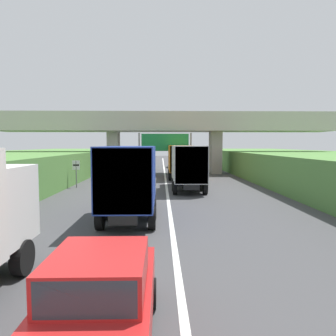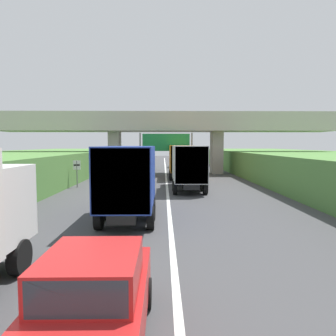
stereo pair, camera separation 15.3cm
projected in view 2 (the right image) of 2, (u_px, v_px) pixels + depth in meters
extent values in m
cube|color=white|center=(166.00, 181.00, 30.16)|extent=(0.20, 102.98, 0.01)
cube|color=#ADA89E|center=(166.00, 127.00, 37.58)|extent=(40.00, 4.80, 1.10)
cube|color=#ADA89E|center=(166.00, 116.00, 35.29)|extent=(40.00, 0.36, 1.10)
cube|color=#ADA89E|center=(166.00, 119.00, 39.72)|extent=(40.00, 0.36, 1.10)
cube|color=#9F9A91|center=(115.00, 153.00, 37.72)|extent=(1.30, 2.20, 5.12)
cube|color=#9F9A91|center=(217.00, 153.00, 37.91)|extent=(1.30, 2.20, 5.12)
cylinder|color=slate|center=(140.00, 155.00, 34.27)|extent=(0.18, 0.18, 4.82)
cylinder|color=slate|center=(192.00, 155.00, 34.35)|extent=(0.18, 0.18, 4.82)
cube|color=#167238|center=(166.00, 142.00, 34.21)|extent=(5.20, 0.12, 1.90)
cube|color=white|center=(166.00, 142.00, 34.19)|extent=(4.89, 0.01, 1.67)
cylinder|color=slate|center=(77.00, 174.00, 25.50)|extent=(0.08, 0.08, 2.20)
cube|color=white|center=(77.00, 165.00, 25.43)|extent=(0.60, 0.03, 0.76)
cube|color=black|center=(77.00, 165.00, 25.41)|extent=(0.50, 0.01, 0.12)
cube|color=black|center=(180.00, 172.00, 33.01)|extent=(1.10, 7.30, 0.36)
cube|color=orange|center=(179.00, 159.00, 35.51)|extent=(2.10, 2.10, 2.10)
cube|color=#2D3842|center=(179.00, 156.00, 36.50)|extent=(1.89, 0.06, 0.90)
cube|color=orange|center=(181.00, 158.00, 31.85)|extent=(2.30, 5.20, 2.60)
cube|color=#AC5B13|center=(183.00, 159.00, 29.28)|extent=(2.21, 0.04, 2.50)
cylinder|color=black|center=(171.00, 171.00, 35.60)|extent=(0.30, 0.96, 0.96)
cylinder|color=black|center=(188.00, 171.00, 35.63)|extent=(0.30, 0.96, 0.96)
cylinder|color=black|center=(171.00, 176.00, 30.53)|extent=(0.30, 0.96, 0.96)
cylinder|color=black|center=(193.00, 176.00, 30.56)|extent=(0.30, 0.96, 0.96)
cylinder|color=black|center=(170.00, 174.00, 32.22)|extent=(0.30, 0.96, 0.96)
cylinder|color=black|center=(191.00, 174.00, 32.25)|extent=(0.30, 0.96, 0.96)
cube|color=black|center=(131.00, 203.00, 15.31)|extent=(1.10, 7.30, 0.36)
cube|color=#233D9E|center=(135.00, 173.00, 17.81)|extent=(2.10, 2.10, 2.10)
cube|color=#2D3842|center=(137.00, 167.00, 18.80)|extent=(1.89, 0.06, 0.90)
cube|color=#233D9E|center=(128.00, 175.00, 14.15)|extent=(2.30, 5.20, 2.60)
cube|color=navy|center=(120.00, 182.00, 11.58)|extent=(2.21, 0.04, 2.50)
cylinder|color=black|center=(119.00, 197.00, 17.90)|extent=(0.30, 0.96, 0.96)
cylinder|color=black|center=(152.00, 197.00, 17.93)|extent=(0.30, 0.96, 0.96)
cylinder|color=black|center=(99.00, 218.00, 12.83)|extent=(0.30, 0.96, 0.96)
cylinder|color=black|center=(151.00, 218.00, 12.86)|extent=(0.30, 0.96, 0.96)
cylinder|color=black|center=(106.00, 210.00, 14.52)|extent=(0.30, 0.96, 0.96)
cylinder|color=black|center=(152.00, 210.00, 14.55)|extent=(0.30, 0.96, 0.96)
cube|color=#2D3842|center=(1.00, 189.00, 9.25)|extent=(1.89, 0.06, 0.90)
cylinder|color=black|center=(20.00, 257.00, 8.38)|extent=(0.30, 0.96, 0.96)
cube|color=black|center=(187.00, 181.00, 24.41)|extent=(1.10, 7.30, 0.36)
cube|color=black|center=(185.00, 163.00, 26.91)|extent=(2.10, 2.10, 2.10)
cube|color=#2D3842|center=(184.00, 159.00, 27.90)|extent=(1.89, 0.06, 0.90)
cube|color=#B7B7B2|center=(189.00, 163.00, 23.25)|extent=(2.30, 5.20, 2.60)
cube|color=gray|center=(192.00, 165.00, 20.68)|extent=(2.21, 0.04, 2.50)
cylinder|color=black|center=(174.00, 180.00, 27.00)|extent=(0.30, 0.96, 0.96)
cylinder|color=black|center=(196.00, 180.00, 27.03)|extent=(0.30, 0.96, 0.96)
cylinder|color=black|center=(175.00, 188.00, 21.93)|extent=(0.30, 0.96, 0.96)
cylinder|color=black|center=(205.00, 188.00, 21.96)|extent=(0.30, 0.96, 0.96)
cylinder|color=black|center=(174.00, 185.00, 23.62)|extent=(0.30, 0.96, 0.96)
cylinder|color=black|center=(202.00, 185.00, 23.65)|extent=(0.30, 0.96, 0.96)
cube|color=red|center=(95.00, 307.00, 5.37)|extent=(1.76, 4.10, 0.76)
cube|color=red|center=(92.00, 272.00, 5.17)|extent=(1.56, 1.90, 0.64)
cube|color=#2D3842|center=(76.00, 299.00, 4.25)|extent=(1.44, 0.06, 0.54)
cylinder|color=black|center=(70.00, 294.00, 6.66)|extent=(0.22, 0.64, 0.64)
cylinder|color=black|center=(146.00, 293.00, 6.68)|extent=(0.22, 0.64, 0.64)
cube|color=#236B38|center=(176.00, 163.00, 48.40)|extent=(1.76, 4.10, 0.76)
cube|color=#236B38|center=(176.00, 158.00, 48.20)|extent=(1.56, 1.90, 0.64)
cube|color=#2D3842|center=(177.00, 159.00, 47.28)|extent=(1.44, 0.06, 0.54)
cylinder|color=black|center=(171.00, 165.00, 49.68)|extent=(0.22, 0.64, 0.64)
cylinder|color=black|center=(181.00, 165.00, 49.71)|extent=(0.22, 0.64, 0.64)
cylinder|color=black|center=(171.00, 166.00, 47.15)|extent=(0.22, 0.64, 0.64)
cylinder|color=black|center=(182.00, 166.00, 47.17)|extent=(0.22, 0.64, 0.64)
cylinder|color=orange|center=(11.00, 220.00, 12.73)|extent=(0.56, 0.56, 0.90)
cylinder|color=white|center=(11.00, 218.00, 12.73)|extent=(0.57, 0.57, 0.12)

